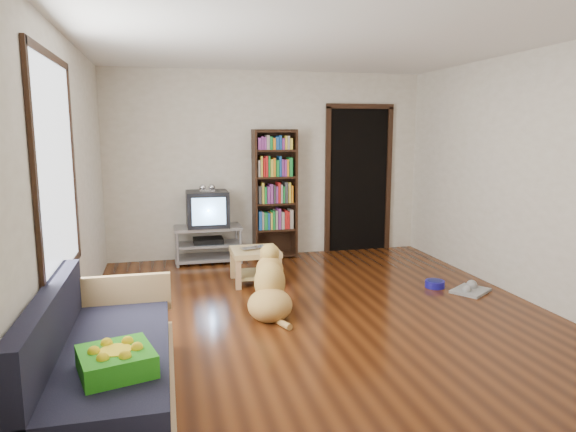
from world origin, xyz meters
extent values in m
plane|color=#51250D|center=(0.00, 0.00, 0.00)|extent=(5.00, 5.00, 0.00)
plane|color=white|center=(0.00, 0.00, 2.60)|extent=(5.00, 5.00, 0.00)
plane|color=silver|center=(0.00, 2.50, 1.30)|extent=(4.50, 0.00, 4.50)
plane|color=silver|center=(0.00, -2.50, 1.30)|extent=(4.50, 0.00, 4.50)
plane|color=silver|center=(-2.25, 0.00, 1.30)|extent=(0.00, 5.00, 5.00)
plane|color=silver|center=(2.25, 0.00, 1.30)|extent=(0.00, 5.00, 5.00)
cube|color=green|center=(-1.75, -1.77, 0.49)|extent=(0.48, 0.48, 0.13)
imported|color=#BCBCC1|center=(-0.44, 1.13, 0.41)|extent=(0.36, 0.29, 0.02)
cylinder|color=#19148F|center=(1.53, 0.47, 0.04)|extent=(0.22, 0.22, 0.08)
cube|color=gray|center=(1.83, 0.22, 0.01)|extent=(0.51, 0.49, 0.03)
cube|color=white|center=(-2.23, -0.50, 1.50)|extent=(0.02, 1.30, 1.60)
cube|color=black|center=(-2.23, -0.50, 2.32)|extent=(0.03, 1.42, 0.06)
cube|color=black|center=(-2.23, -0.50, 0.68)|extent=(0.03, 1.42, 0.06)
cube|color=black|center=(-2.23, -1.20, 1.50)|extent=(0.03, 0.06, 1.70)
cube|color=black|center=(-2.23, 0.20, 1.50)|extent=(0.03, 0.06, 1.70)
cube|color=black|center=(1.35, 2.48, 1.05)|extent=(0.90, 0.02, 2.10)
cube|color=black|center=(0.87, 2.47, 1.05)|extent=(0.07, 0.05, 2.14)
cube|color=black|center=(1.83, 2.47, 1.05)|extent=(0.07, 0.05, 2.14)
cube|color=black|center=(1.35, 2.47, 2.13)|extent=(1.03, 0.05, 0.07)
cube|color=#99999E|center=(-0.90, 2.25, 0.48)|extent=(0.90, 0.45, 0.04)
cube|color=#99999E|center=(-0.90, 2.25, 0.25)|extent=(0.86, 0.42, 0.03)
cube|color=#99999E|center=(-0.90, 2.25, 0.06)|extent=(0.90, 0.45, 0.04)
cylinder|color=#99999E|center=(-1.32, 2.05, 0.25)|extent=(0.04, 0.04, 0.50)
cylinder|color=#99999E|center=(-0.48, 2.05, 0.25)|extent=(0.04, 0.04, 0.50)
cylinder|color=#99999E|center=(-1.32, 2.45, 0.25)|extent=(0.04, 0.04, 0.50)
cylinder|color=#99999E|center=(-0.48, 2.45, 0.25)|extent=(0.04, 0.04, 0.50)
cube|color=black|center=(-0.90, 2.25, 0.30)|extent=(0.40, 0.30, 0.07)
cube|color=black|center=(-0.90, 2.25, 0.74)|extent=(0.55, 0.48, 0.48)
cube|color=black|center=(-0.90, 2.45, 0.74)|extent=(0.40, 0.14, 0.36)
cube|color=#8CBFF2|center=(-0.90, 2.00, 0.74)|extent=(0.44, 0.02, 0.36)
cube|color=silver|center=(-0.90, 2.20, 0.99)|extent=(0.20, 0.07, 0.02)
sphere|color=silver|center=(-0.96, 2.20, 1.04)|extent=(0.09, 0.09, 0.09)
sphere|color=silver|center=(-0.84, 2.20, 1.04)|extent=(0.09, 0.09, 0.09)
cube|color=black|center=(-0.23, 2.34, 0.90)|extent=(0.03, 0.30, 1.80)
cube|color=black|center=(0.34, 2.34, 0.90)|extent=(0.03, 0.30, 1.80)
cube|color=black|center=(0.05, 2.48, 0.90)|extent=(0.60, 0.02, 1.80)
cube|color=black|center=(0.05, 2.34, 0.03)|extent=(0.56, 0.28, 0.02)
cube|color=black|center=(0.05, 2.34, 0.40)|extent=(0.56, 0.28, 0.03)
cube|color=black|center=(0.05, 2.34, 0.77)|extent=(0.56, 0.28, 0.02)
cube|color=black|center=(0.05, 2.34, 1.14)|extent=(0.56, 0.28, 0.02)
cube|color=black|center=(0.05, 2.34, 1.51)|extent=(0.56, 0.28, 0.02)
cube|color=black|center=(0.05, 2.34, 1.77)|extent=(0.56, 0.28, 0.02)
cube|color=tan|center=(-1.83, -1.40, 0.11)|extent=(0.80, 1.80, 0.22)
cube|color=#1E1E2D|center=(-1.83, -1.40, 0.33)|extent=(0.74, 1.74, 0.18)
cube|color=#1E1E2D|center=(-2.17, -1.40, 0.60)|extent=(0.12, 1.74, 0.40)
cube|color=tan|center=(-1.83, -0.54, 0.50)|extent=(0.80, 0.06, 0.30)
cube|color=tan|center=(-0.44, 1.16, 0.37)|extent=(0.55, 0.55, 0.06)
cube|color=tan|center=(-0.44, 1.16, 0.10)|extent=(0.45, 0.45, 0.03)
cube|color=tan|center=(-0.68, 0.93, 0.17)|extent=(0.06, 0.06, 0.34)
cube|color=tan|center=(-0.21, 0.93, 0.17)|extent=(0.06, 0.06, 0.34)
cube|color=tan|center=(-0.68, 1.40, 0.17)|extent=(0.06, 0.06, 0.34)
cube|color=tan|center=(-0.21, 1.40, 0.17)|extent=(0.06, 0.06, 0.34)
ellipsoid|color=tan|center=(-0.51, -0.05, 0.13)|extent=(0.51, 0.54, 0.32)
ellipsoid|color=tan|center=(-0.48, 0.12, 0.31)|extent=(0.37, 0.39, 0.42)
ellipsoid|color=tan|center=(-0.46, 0.20, 0.41)|extent=(0.32, 0.29, 0.30)
ellipsoid|color=tan|center=(-0.45, 0.25, 0.57)|extent=(0.23, 0.25, 0.19)
ellipsoid|color=tan|center=(-0.43, 0.35, 0.55)|extent=(0.11, 0.18, 0.08)
sphere|color=black|center=(-0.41, 0.43, 0.55)|extent=(0.04, 0.04, 0.04)
ellipsoid|color=tan|center=(-0.53, 0.23, 0.56)|extent=(0.06, 0.07, 0.13)
ellipsoid|color=#B89946|center=(-0.39, 0.20, 0.56)|extent=(0.06, 0.07, 0.13)
cylinder|color=#B49345|center=(-0.51, 0.30, 0.17)|extent=(0.09, 0.11, 0.35)
cylinder|color=#B58045|center=(-0.38, 0.27, 0.17)|extent=(0.09, 0.11, 0.35)
sphere|color=tan|center=(-0.50, 0.34, 0.02)|extent=(0.09, 0.09, 0.09)
sphere|color=#D38951|center=(-0.37, 0.31, 0.02)|extent=(0.09, 0.09, 0.09)
cylinder|color=tan|center=(-0.45, -0.25, 0.03)|extent=(0.15, 0.30, 0.07)
camera|label=1|loc=(-1.44, -4.66, 1.78)|focal=32.00mm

